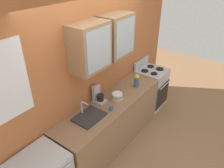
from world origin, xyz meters
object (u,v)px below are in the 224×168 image
object	(u,v)px
stove_range	(150,88)
vase	(137,81)
cup_near_sink	(111,108)
sink_faucet	(89,116)
bowl_stack	(117,96)
coffee_maker	(98,95)

from	to	relation	value
stove_range	vase	distance (m)	0.97
stove_range	cup_near_sink	bearing A→B (deg)	-175.72
stove_range	sink_faucet	world-z (taller)	sink_faucet
sink_faucet	cup_near_sink	world-z (taller)	sink_faucet
cup_near_sink	sink_faucet	bearing A→B (deg)	155.68
bowl_stack	stove_range	bearing A→B (deg)	0.86
stove_range	bowl_stack	distance (m)	1.42
cup_near_sink	coffee_maker	xyz separation A→B (m)	(0.08, 0.33, 0.07)
stove_range	cup_near_sink	world-z (taller)	stove_range
bowl_stack	coffee_maker	world-z (taller)	coffee_maker
sink_faucet	bowl_stack	bearing A→B (deg)	-4.56
stove_range	coffee_maker	world-z (taller)	coffee_maker
vase	cup_near_sink	world-z (taller)	vase
bowl_stack	coffee_maker	bearing A→B (deg)	136.52
stove_range	sink_faucet	xyz separation A→B (m)	(-1.99, 0.03, 0.45)
sink_faucet	vase	bearing A→B (deg)	-4.83
bowl_stack	cup_near_sink	xyz separation A→B (m)	(-0.31, -0.10, -0.01)
stove_range	bowl_stack	world-z (taller)	stove_range
stove_range	cup_near_sink	xyz separation A→B (m)	(-1.65, -0.12, 0.48)
sink_faucet	vase	xyz separation A→B (m)	(1.21, -0.10, 0.11)
stove_range	vase	world-z (taller)	vase
stove_range	coffee_maker	bearing A→B (deg)	172.67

